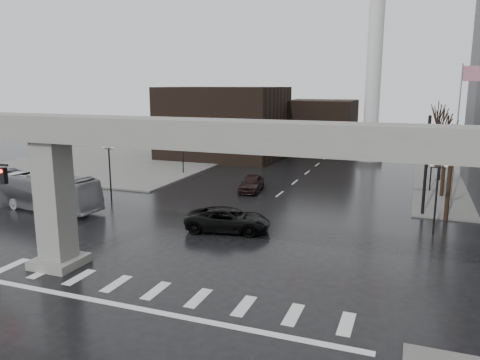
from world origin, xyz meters
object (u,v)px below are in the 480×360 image
Objects in this scene: signal_mast_arm at (377,141)px; city_bus at (42,191)px; far_car at (251,183)px; pickup_truck at (228,220)px.

signal_mast_arm is 28.04m from city_bus.
signal_mast_arm is at bearing -65.09° from city_bus.
far_car is at bearing 164.34° from signal_mast_arm.
pickup_truck is at bearing -135.02° from signal_mast_arm.
city_bus is 18.97m from far_car.
city_bus is at bearing 78.60° from pickup_truck.
city_bus is at bearing -160.63° from signal_mast_arm.
far_car is (-11.93, 3.34, -5.01)m from signal_mast_arm.
signal_mast_arm is 13.36m from far_car.
pickup_truck is (-9.29, -9.28, -4.98)m from signal_mast_arm.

